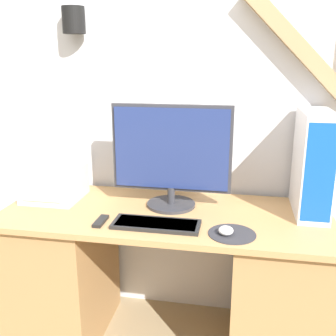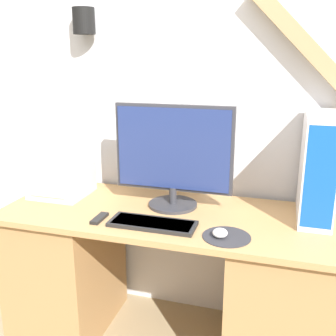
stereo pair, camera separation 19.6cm
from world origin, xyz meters
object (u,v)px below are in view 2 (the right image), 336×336
object	(u,v)px
printer	(61,180)
remote_control	(99,218)
mouse	(220,233)
computer_tower	(318,167)
monitor	(173,154)
keyboard	(153,223)

from	to	relation	value
printer	remote_control	distance (m)	0.47
mouse	printer	distance (m)	1.02
computer_tower	printer	xyz separation A→B (m)	(-1.38, -0.05, -0.17)
monitor	keyboard	size ratio (longest dim) A/B	1.51
keyboard	printer	distance (m)	0.70
computer_tower	remote_control	distance (m)	1.09
computer_tower	printer	distance (m)	1.39
monitor	mouse	xyz separation A→B (m)	(0.30, -0.31, -0.26)
keyboard	mouse	distance (m)	0.33
mouse	remote_control	bearing A→B (deg)	177.39
keyboard	computer_tower	distance (m)	0.84
keyboard	remote_control	xyz separation A→B (m)	(-0.27, -0.01, -0.00)
mouse	remote_control	distance (m)	0.60
mouse	computer_tower	xyz separation A→B (m)	(0.40, 0.36, 0.24)
mouse	remote_control	xyz separation A→B (m)	(-0.60, 0.03, -0.01)
monitor	printer	world-z (taller)	monitor
keyboard	printer	size ratio (longest dim) A/B	1.39
mouse	computer_tower	world-z (taller)	computer_tower
remote_control	mouse	bearing A→B (deg)	-2.61
keyboard	remote_control	size ratio (longest dim) A/B	3.16
printer	mouse	bearing A→B (deg)	-17.29
keyboard	printer	xyz separation A→B (m)	(-0.64, 0.26, 0.08)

